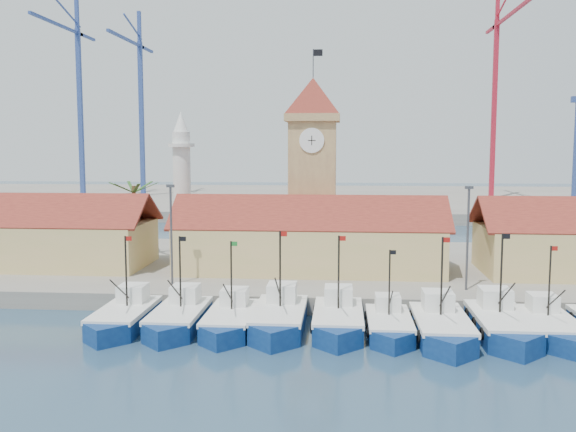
# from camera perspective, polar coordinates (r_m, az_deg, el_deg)

# --- Properties ---
(ground) EXTENTS (400.00, 400.00, 0.00)m
(ground) POSITION_cam_1_polar(r_m,az_deg,el_deg) (45.97, 0.65, -11.40)
(ground) COLOR navy
(ground) RESTS_ON ground
(quay) EXTENTS (140.00, 32.00, 1.50)m
(quay) POSITION_cam_1_polar(r_m,az_deg,el_deg) (69.03, 2.10, -4.76)
(quay) COLOR gray
(quay) RESTS_ON ground
(terminal) EXTENTS (240.00, 80.00, 2.00)m
(terminal) POSITION_cam_1_polar(r_m,az_deg,el_deg) (154.26, 3.61, 1.44)
(terminal) COLOR gray
(terminal) RESTS_ON ground
(boat_0) EXTENTS (3.60, 9.86, 7.46)m
(boat_0) POSITION_cam_1_polar(r_m,az_deg,el_deg) (51.16, -14.42, -8.86)
(boat_0) COLOR navy
(boat_0) RESTS_ON ground
(boat_1) EXTENTS (3.61, 9.88, 7.47)m
(boat_1) POSITION_cam_1_polar(r_m,az_deg,el_deg) (50.05, -9.75, -9.09)
(boat_1) COLOR navy
(boat_1) RESTS_ON ground
(boat_2) EXTENTS (3.45, 9.46, 7.16)m
(boat_2) POSITION_cam_1_polar(r_m,az_deg,el_deg) (49.06, -5.20, -9.38)
(boat_2) COLOR navy
(boat_2) RESTS_ON ground
(boat_3) EXTENTS (3.83, 10.48, 7.93)m
(boat_3) POSITION_cam_1_polar(r_m,az_deg,el_deg) (49.02, -0.81, -9.27)
(boat_3) COLOR navy
(boat_3) RESTS_ON ground
(boat_4) EXTENTS (3.68, 10.08, 7.63)m
(boat_4) POSITION_cam_1_polar(r_m,az_deg,el_deg) (48.79, 4.48, -9.40)
(boat_4) COLOR navy
(boat_4) RESTS_ON ground
(boat_5) EXTENTS (3.22, 8.81, 6.67)m
(boat_5) POSITION_cam_1_polar(r_m,az_deg,el_deg) (48.34, 9.01, -9.73)
(boat_5) COLOR navy
(boat_5) RESTS_ON ground
(boat_6) EXTENTS (3.77, 10.34, 7.82)m
(boat_6) POSITION_cam_1_polar(r_m,az_deg,el_deg) (48.00, 13.56, -9.80)
(boat_6) COLOR navy
(boat_6) RESTS_ON ground
(boat_7) EXTENTS (3.87, 10.59, 8.02)m
(boat_7) POSITION_cam_1_polar(r_m,az_deg,el_deg) (49.72, 18.54, -9.36)
(boat_7) COLOR navy
(boat_7) RESTS_ON ground
(boat_8) EXTENTS (3.41, 9.35, 7.08)m
(boat_8) POSITION_cam_1_polar(r_m,az_deg,el_deg) (50.89, 22.36, -9.26)
(boat_8) COLOR navy
(boat_8) RESTS_ON ground
(hall_left) EXTENTS (31.20, 10.13, 7.61)m
(hall_left) POSITION_cam_1_polar(r_m,az_deg,el_deg) (73.42, -23.88, -2.07)
(hall_left) COLOR tan
(hall_left) RESTS_ON quay
(hall_center) EXTENTS (27.04, 10.13, 7.61)m
(hall_center) POSITION_cam_1_polar(r_m,az_deg,el_deg) (64.54, 1.94, -2.62)
(hall_center) COLOR tan
(hall_center) RESTS_ON quay
(clock_tower) EXTENTS (5.80, 5.80, 22.70)m
(clock_tower) POSITION_cam_1_polar(r_m,az_deg,el_deg) (69.78, 2.21, 4.63)
(clock_tower) COLOR tan
(clock_tower) RESTS_ON quay
(minaret) EXTENTS (3.00, 3.00, 16.30)m
(minaret) POSITION_cam_1_polar(r_m,az_deg,el_deg) (74.07, -9.41, 2.92)
(minaret) COLOR silver
(minaret) RESTS_ON quay
(palm_tree) EXTENTS (5.60, 5.03, 8.39)m
(palm_tree) POSITION_cam_1_polar(r_m,az_deg,el_deg) (73.83, -13.51, 0.10)
(palm_tree) COLOR brown
(palm_tree) RESTS_ON quay
(lamp_posts) EXTENTS (80.70, 0.25, 9.03)m
(lamp_posts) POSITION_cam_1_polar(r_m,az_deg,el_deg) (56.25, 2.05, -1.37)
(lamp_posts) COLOR #3F3F44
(lamp_posts) RESTS_ON quay
(crane_blue_far) EXTENTS (1.00, 32.82, 45.63)m
(crane_blue_far) POSITION_cam_1_polar(r_m,az_deg,el_deg) (157.13, -18.24, 10.84)
(crane_blue_far) COLOR #2D458A
(crane_blue_far) RESTS_ON terminal
(crane_blue_near) EXTENTS (1.00, 31.01, 43.48)m
(crane_blue_near) POSITION_cam_1_polar(r_m,az_deg,el_deg) (158.47, -13.07, 10.46)
(crane_blue_near) COLOR #2D458A
(crane_blue_near) RESTS_ON terminal
(crane_red_right) EXTENTS (1.00, 36.08, 46.54)m
(crane_red_right) POSITION_cam_1_polar(r_m,az_deg,el_deg) (151.44, 18.08, 11.32)
(crane_red_right) COLOR #AF1A2D
(crane_red_right) RESTS_ON terminal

